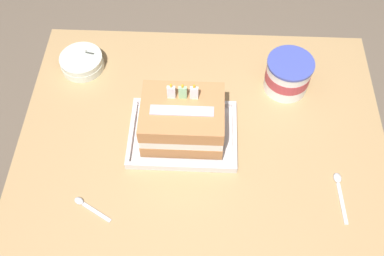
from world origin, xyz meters
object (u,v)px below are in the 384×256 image
at_px(foil_tray, 182,135).
at_px(birthday_cake, 182,120).
at_px(bowl_stack, 81,62).
at_px(serving_spoon_by_bowls, 338,186).
at_px(serving_spoon_near_tray, 85,205).
at_px(ice_cream_tub, 287,75).

height_order(foil_tray, birthday_cake, birthday_cake).
bearing_deg(bowl_stack, birthday_cake, -36.92).
height_order(foil_tray, serving_spoon_by_bowls, foil_tray).
height_order(foil_tray, serving_spoon_near_tray, foil_tray).
xyz_separation_m(bowl_stack, serving_spoon_by_bowls, (0.76, -0.40, -0.02)).
bearing_deg(birthday_cake, bowl_stack, 143.08).
xyz_separation_m(ice_cream_tub, serving_spoon_near_tray, (-0.55, -0.42, -0.05)).
height_order(foil_tray, ice_cream_tub, ice_cream_tub).
xyz_separation_m(foil_tray, ice_cream_tub, (0.31, 0.20, 0.05)).
bearing_deg(serving_spoon_by_bowls, foil_tray, 161.26).
bearing_deg(foil_tray, serving_spoon_by_bowls, -18.74).
height_order(birthday_cake, ice_cream_tub, birthday_cake).
distance_m(birthday_cake, serving_spoon_near_tray, 0.34).
bearing_deg(bowl_stack, ice_cream_tub, -4.88).
bearing_deg(bowl_stack, foil_tray, -36.94).
xyz_separation_m(serving_spoon_near_tray, serving_spoon_by_bowls, (0.67, 0.08, 0.00)).
distance_m(bowl_stack, serving_spoon_near_tray, 0.49).
height_order(foil_tray, bowl_stack, bowl_stack).
relative_size(serving_spoon_near_tray, serving_spoon_by_bowls, 0.74).
bearing_deg(birthday_cake, foil_tray, -90.00).
distance_m(ice_cream_tub, serving_spoon_by_bowls, 0.37).
distance_m(foil_tray, ice_cream_tub, 0.37).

